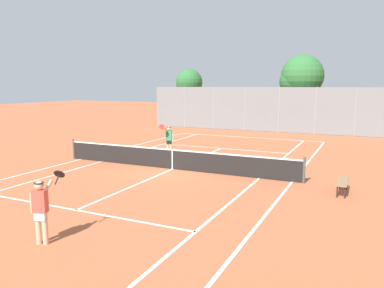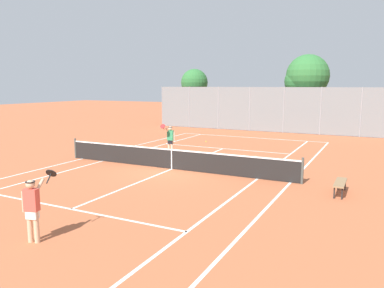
{
  "view_description": "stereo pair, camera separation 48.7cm",
  "coord_description": "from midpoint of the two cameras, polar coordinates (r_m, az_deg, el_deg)",
  "views": [
    {
      "loc": [
        8.1,
        -15.05,
        3.89
      ],
      "look_at": [
        0.31,
        1.5,
        1.0
      ],
      "focal_mm": 35.0,
      "sensor_mm": 36.0,
      "label": 1
    },
    {
      "loc": [
        8.54,
        -14.84,
        3.89
      ],
      "look_at": [
        0.31,
        1.5,
        1.0
      ],
      "focal_mm": 35.0,
      "sensor_mm": 36.0,
      "label": 2
    }
  ],
  "objects": [
    {
      "name": "tree_behind_right",
      "position": [
        33.93,
        15.77,
        9.72
      ],
      "size": [
        3.71,
        3.64,
        6.48
      ],
      "color": "brown",
      "rests_on": "ground"
    },
    {
      "name": "tree_behind_left",
      "position": [
        38.02,
        -0.83,
        9.2
      ],
      "size": [
        2.69,
        2.69,
        5.49
      ],
      "color": "brown",
      "rests_on": "ground"
    },
    {
      "name": "courtside_bench",
      "position": [
        14.57,
        21.07,
        -5.46
      ],
      "size": [
        0.36,
        1.5,
        0.47
      ],
      "color": "olive",
      "rests_on": "ground"
    },
    {
      "name": "tennis_net",
      "position": [
        17.44,
        -3.82,
        -2.23
      ],
      "size": [
        12.0,
        0.1,
        1.07
      ],
      "color": "#474C47",
      "rests_on": "ground"
    },
    {
      "name": "court_line_markings",
      "position": [
        17.54,
        -3.8,
        -3.85
      ],
      "size": [
        11.1,
        23.9,
        0.01
      ],
      "color": "silver",
      "rests_on": "ground"
    },
    {
      "name": "loose_tennis_ball_2",
      "position": [
        25.91,
        1.17,
        0.41
      ],
      "size": [
        0.07,
        0.07,
        0.07
      ],
      "primitive_type": "sphere",
      "color": "#D1DB33",
      "rests_on": "ground"
    },
    {
      "name": "player_near_side",
      "position": [
        10.06,
        -23.35,
        -8.91
      ],
      "size": [
        0.51,
        0.85,
        1.77
      ],
      "color": "#D8A884",
      "rests_on": "ground"
    },
    {
      "name": "ground_plane",
      "position": [
        17.54,
        -3.8,
        -3.86
      ],
      "size": [
        120.0,
        120.0,
        0.0
      ],
      "primitive_type": "plane",
      "color": "#B25B38"
    },
    {
      "name": "player_far_left",
      "position": [
        21.01,
        -4.18,
        0.84
      ],
      "size": [
        0.56,
        0.82,
        1.77
      ],
      "color": "beige",
      "rests_on": "ground"
    },
    {
      "name": "loose_tennis_ball_0",
      "position": [
        22.82,
        -10.22,
        -0.9
      ],
      "size": [
        0.07,
        0.07,
        0.07
      ],
      "primitive_type": "sphere",
      "color": "#D1DB33",
      "rests_on": "ground"
    },
    {
      "name": "back_fence",
      "position": [
        32.04,
        10.16,
        5.23
      ],
      "size": [
        20.38,
        0.08,
        3.75
      ],
      "color": "gray",
      "rests_on": "ground"
    },
    {
      "name": "loose_tennis_ball_1",
      "position": [
        20.76,
        8.82,
        -1.84
      ],
      "size": [
        0.07,
        0.07,
        0.07
      ],
      "primitive_type": "sphere",
      "color": "#D1DB33",
      "rests_on": "ground"
    }
  ]
}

